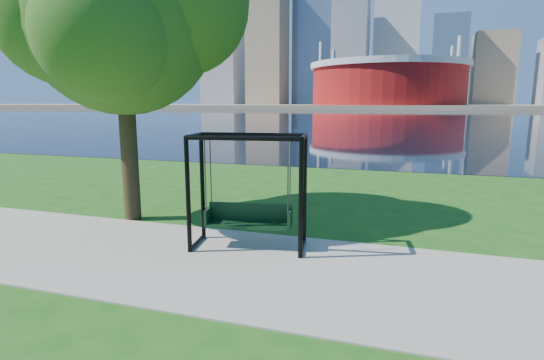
% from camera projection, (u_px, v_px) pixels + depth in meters
% --- Properties ---
extents(ground, '(900.00, 900.00, 0.00)m').
position_uv_depth(ground, '(268.00, 260.00, 8.31)').
color(ground, '#1E5114').
rests_on(ground, ground).
extents(path, '(120.00, 4.00, 0.03)m').
position_uv_depth(path, '(260.00, 268.00, 7.84)').
color(path, '#9E937F').
rests_on(path, ground).
extents(river, '(900.00, 180.00, 0.02)m').
position_uv_depth(river, '(399.00, 116.00, 103.83)').
color(river, black).
rests_on(river, ground).
extents(far_bank, '(900.00, 228.00, 2.00)m').
position_uv_depth(far_bank, '(407.00, 106.00, 294.69)').
color(far_bank, '#937F60').
rests_on(far_bank, ground).
extents(stadium, '(83.00, 83.00, 32.00)m').
position_uv_depth(stadium, '(387.00, 82.00, 228.85)').
color(stadium, maroon).
rests_on(stadium, far_bank).
extents(skyline, '(392.00, 66.00, 96.50)m').
position_uv_depth(skyline, '(403.00, 56.00, 302.27)').
color(skyline, gray).
rests_on(skyline, far_bank).
extents(swing, '(2.48, 1.38, 2.41)m').
position_uv_depth(swing, '(248.00, 194.00, 8.77)').
color(swing, black).
rests_on(swing, ground).
extents(park_tree, '(6.01, 5.43, 7.47)m').
position_uv_depth(park_tree, '(120.00, 13.00, 10.35)').
color(park_tree, black).
rests_on(park_tree, ground).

